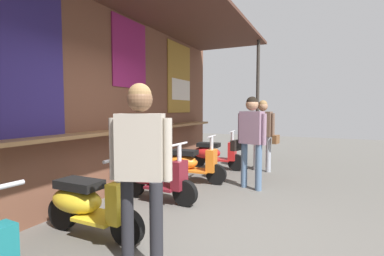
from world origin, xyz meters
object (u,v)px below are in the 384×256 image
at_px(scooter_orange, 189,163).
at_px(shopper_browsing, 141,155).
at_px(scooter_maroon, 154,177).
at_px(shopper_with_handbag, 263,128).
at_px(shopper_passing, 251,133).
at_px(scooter_red, 213,153).
at_px(scooter_yellow, 87,203).

xyz_separation_m(scooter_orange, shopper_browsing, (-3.01, -0.98, 0.68)).
distance_m(scooter_maroon, shopper_with_handbag, 3.24).
xyz_separation_m(shopper_with_handbag, shopper_browsing, (-4.66, 0.18, 0.03)).
distance_m(shopper_with_handbag, shopper_browsing, 4.66).
xyz_separation_m(scooter_orange, shopper_with_handbag, (1.65, -1.16, 0.65)).
bearing_deg(shopper_passing, scooter_red, -119.87).
height_order(scooter_maroon, shopper_passing, shopper_passing).
relative_size(scooter_red, shopper_with_handbag, 0.83).
relative_size(scooter_yellow, scooter_orange, 1.00).
bearing_deg(scooter_orange, shopper_passing, -1.26).
bearing_deg(scooter_yellow, shopper_passing, 65.56).
distance_m(scooter_yellow, shopper_with_handbag, 4.56).
height_order(scooter_red, shopper_passing, shopper_passing).
bearing_deg(shopper_with_handbag, shopper_passing, -168.24).
bearing_deg(scooter_maroon, scooter_red, 92.32).
distance_m(scooter_red, shopper_passing, 1.93).
distance_m(scooter_yellow, shopper_browsing, 1.23).
bearing_deg(scooter_orange, scooter_maroon, -93.32).
bearing_deg(scooter_maroon, shopper_browsing, -57.68).
xyz_separation_m(scooter_orange, shopper_passing, (0.04, -1.25, 0.67)).
distance_m(scooter_red, shopper_browsing, 4.53).
height_order(scooter_maroon, shopper_with_handbag, shopper_with_handbag).
bearing_deg(shopper_browsing, shopper_passing, 155.24).
distance_m(scooter_orange, shopper_with_handbag, 2.12).
distance_m(scooter_maroon, shopper_passing, 1.96).
relative_size(scooter_yellow, shopper_browsing, 0.82).
relative_size(scooter_maroon, shopper_browsing, 0.82).
bearing_deg(scooter_yellow, scooter_red, 90.00).
bearing_deg(scooter_orange, shopper_browsing, -75.24).
height_order(scooter_red, shopper_browsing, shopper_browsing).
bearing_deg(shopper_with_handbag, shopper_browsing, -173.75).
height_order(shopper_with_handbag, shopper_passing, shopper_passing).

